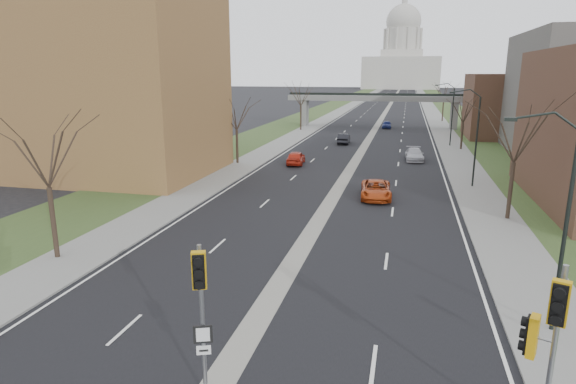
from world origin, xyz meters
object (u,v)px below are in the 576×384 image
at_px(signal_pole_right, 547,332).
at_px(car_right_far, 387,124).
at_px(car_left_near, 296,158).
at_px(signal_pole_median, 201,298).
at_px(car_left_far, 344,139).
at_px(car_right_near, 376,190).
at_px(car_right_mid, 414,155).

height_order(signal_pole_right, car_right_far, signal_pole_right).
height_order(car_left_near, car_right_far, car_left_near).
relative_size(signal_pole_median, car_left_far, 1.16).
bearing_deg(signal_pole_median, car_right_near, 61.45).
relative_size(car_left_near, car_right_mid, 0.91).
bearing_deg(car_left_far, car_right_near, 100.14).
xyz_separation_m(car_left_near, car_right_far, (8.41, 40.12, -0.07)).
bearing_deg(signal_pole_right, car_left_near, 133.02).
relative_size(signal_pole_right, car_left_far, 1.21).
xyz_separation_m(signal_pole_median, car_left_near, (-6.37, 40.56, -2.85)).
height_order(car_left_far, car_right_mid, car_left_far).
relative_size(signal_pole_right, car_left_near, 1.20).
distance_m(signal_pole_right, car_right_far, 80.65).
bearing_deg(car_left_far, signal_pole_right, 100.40).
xyz_separation_m(car_left_near, car_left_far, (3.18, 17.85, -0.03)).
distance_m(car_left_near, car_right_near, 16.56).
xyz_separation_m(car_left_far, car_right_mid, (9.98, -12.09, -0.02)).
relative_size(signal_pole_right, car_right_mid, 1.09).
bearing_deg(car_left_far, car_right_far, -105.24).
height_order(car_left_far, car_right_far, car_left_far).
bearing_deg(signal_pole_median, car_right_far, 67.35).
relative_size(car_left_near, car_right_near, 0.86).
height_order(signal_pole_right, car_left_near, signal_pole_right).
bearing_deg(car_right_far, car_right_near, -89.18).
relative_size(signal_pole_median, signal_pole_right, 0.96).
xyz_separation_m(car_right_mid, car_right_far, (-4.74, 34.36, -0.02)).
height_order(car_left_near, car_right_near, car_left_near).
relative_size(car_right_near, car_right_far, 1.28).
bearing_deg(car_right_far, car_right_mid, -82.89).
height_order(signal_pole_median, signal_pole_right, signal_pole_right).
bearing_deg(signal_pole_right, car_right_near, 124.06).
height_order(signal_pole_right, car_right_mid, signal_pole_right).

